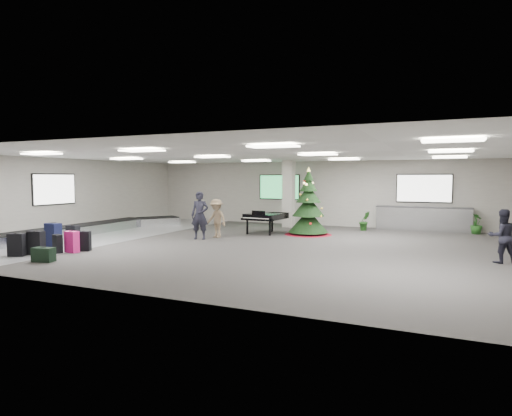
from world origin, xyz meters
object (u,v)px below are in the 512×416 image
at_px(baggage_carousel, 93,229).
at_px(christmas_tree, 308,212).
at_px(service_counter, 423,219).
at_px(traveler_a, 200,215).
at_px(traveler_bench, 502,236).
at_px(potted_plant_left, 365,221).
at_px(potted_plant_right, 476,224).
at_px(traveler_b, 216,218).
at_px(grand_piano, 265,217).
at_px(pink_suitcase, 72,242).

relative_size(baggage_carousel, christmas_tree, 3.44).
xyz_separation_m(service_counter, traveler_a, (-7.74, -6.35, 0.38)).
relative_size(service_counter, traveler_bench, 2.69).
bearing_deg(christmas_tree, traveler_a, -138.56).
xyz_separation_m(potted_plant_left, potted_plant_right, (4.53, 0.74, 0.00)).
xyz_separation_m(christmas_tree, traveler_b, (-3.07, -2.34, -0.20)).
relative_size(potted_plant_left, potted_plant_right, 0.99).
bearing_deg(baggage_carousel, traveler_a, 4.24).
bearing_deg(baggage_carousel, service_counter, 27.67).
distance_m(service_counter, traveler_a, 10.02).
distance_m(potted_plant_left, potted_plant_right, 4.59).
xyz_separation_m(grand_piano, potted_plant_right, (8.27, 3.44, -0.28)).
height_order(pink_suitcase, grand_piano, grand_piano).
xyz_separation_m(traveler_a, traveler_bench, (10.10, -0.61, -0.17)).
height_order(traveler_b, potted_plant_left, traveler_b).
relative_size(traveler_a, traveler_b, 1.21).
bearing_deg(potted_plant_right, traveler_bench, -88.03).
relative_size(pink_suitcase, traveler_b, 0.46).
bearing_deg(traveler_b, service_counter, 54.16).
bearing_deg(pink_suitcase, service_counter, 51.13).
relative_size(pink_suitcase, traveler_a, 0.38).
bearing_deg(grand_piano, traveler_a, -115.58).
bearing_deg(service_counter, traveler_b, -142.48).
height_order(pink_suitcase, potted_plant_right, potted_plant_right).
distance_m(baggage_carousel, traveler_a, 5.16).
relative_size(grand_piano, traveler_b, 1.23).
bearing_deg(baggage_carousel, traveler_b, 11.00).
bearing_deg(potted_plant_left, service_counter, 22.52).
xyz_separation_m(baggage_carousel, potted_plant_left, (10.44, 5.74, 0.23)).
distance_m(service_counter, potted_plant_left, 2.60).
bearing_deg(service_counter, potted_plant_right, -6.79).
bearing_deg(potted_plant_left, baggage_carousel, -151.21).
distance_m(service_counter, christmas_tree, 5.47).
bearing_deg(traveler_a, pink_suitcase, -133.65).
distance_m(pink_suitcase, grand_piano, 7.84).
relative_size(traveler_bench, potted_plant_right, 1.70).
xyz_separation_m(christmas_tree, potted_plant_right, (6.45, 3.08, -0.52)).
distance_m(pink_suitcase, potted_plant_left, 12.15).
bearing_deg(pink_suitcase, traveler_bench, 20.62).
height_order(traveler_a, potted_plant_right, traveler_a).
height_order(baggage_carousel, traveler_b, traveler_b).
bearing_deg(traveler_bench, traveler_b, -27.60).
relative_size(christmas_tree, potted_plant_left, 3.21).
distance_m(baggage_carousel, traveler_b, 5.58).
bearing_deg(pink_suitcase, grand_piano, 65.51).
relative_size(baggage_carousel, traveler_b, 6.33).
distance_m(pink_suitcase, christmas_tree, 9.15).
bearing_deg(christmas_tree, baggage_carousel, -158.26).
xyz_separation_m(traveler_bench, potted_plant_right, (-0.23, 6.71, -0.31)).
distance_m(traveler_b, potted_plant_left, 6.85).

